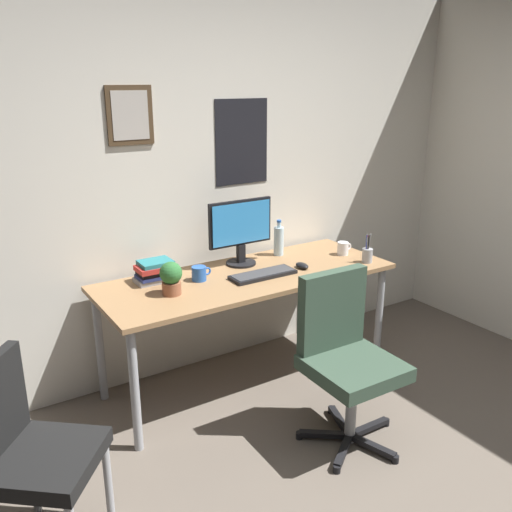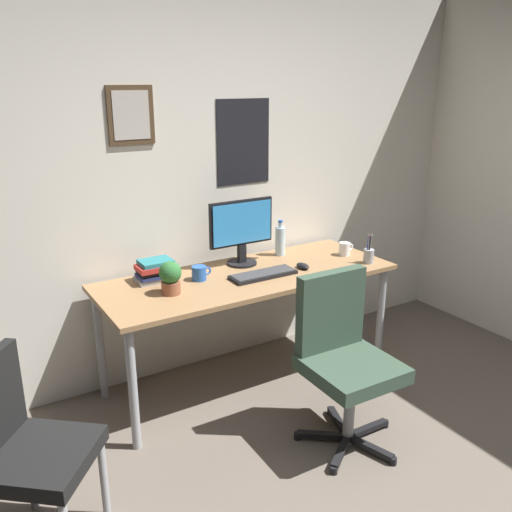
{
  "view_description": "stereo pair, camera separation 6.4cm",
  "coord_description": "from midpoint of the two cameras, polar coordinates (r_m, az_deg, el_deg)",
  "views": [
    {
      "loc": [
        -1.65,
        -1.07,
        1.93
      ],
      "look_at": [
        0.07,
        1.61,
        0.9
      ],
      "focal_mm": 38.52,
      "sensor_mm": 36.0,
      "label": 1
    },
    {
      "loc": [
        -1.59,
        -1.11,
        1.93
      ],
      "look_at": [
        0.07,
        1.61,
        0.9
      ],
      "focal_mm": 38.52,
      "sensor_mm": 36.0,
      "label": 2
    }
  ],
  "objects": [
    {
      "name": "desk",
      "position": [
        3.5,
        -0.33,
        -3.02
      ],
      "size": [
        1.9,
        0.72,
        0.75
      ],
      "color": "#936D47",
      "rests_on": "ground_plane"
    },
    {
      "name": "coffee_mug_far",
      "position": [
        3.39,
        -5.36,
        -1.78
      ],
      "size": [
        0.13,
        0.09,
        0.09
      ],
      "color": "#2659B2",
      "rests_on": "desk"
    },
    {
      "name": "keyboard",
      "position": [
        3.44,
        1.28,
        -1.93
      ],
      "size": [
        0.43,
        0.15,
        0.03
      ],
      "color": "black",
      "rests_on": "desk"
    },
    {
      "name": "potted_plant",
      "position": [
        3.17,
        -8.31,
        -2.12
      ],
      "size": [
        0.13,
        0.13,
        0.2
      ],
      "color": "brown",
      "rests_on": "desk"
    },
    {
      "name": "pen_cup",
      "position": [
        3.76,
        12.1,
        0.07
      ],
      "size": [
        0.07,
        0.07,
        0.2
      ],
      "color": "#9EA0A5",
      "rests_on": "desk"
    },
    {
      "name": "coffee_mug_near",
      "position": [
        3.9,
        9.67,
        0.74
      ],
      "size": [
        0.12,
        0.08,
        0.09
      ],
      "color": "white",
      "rests_on": "desk"
    },
    {
      "name": "wall_back",
      "position": [
        3.68,
        -4.87,
        7.94
      ],
      "size": [
        4.4,
        0.1,
        2.6
      ],
      "color": "silver",
      "rests_on": "ground_plane"
    },
    {
      "name": "monitor",
      "position": [
        3.61,
        -1.02,
        2.79
      ],
      "size": [
        0.46,
        0.2,
        0.43
      ],
      "color": "black",
      "rests_on": "desk"
    },
    {
      "name": "office_chair",
      "position": [
        3.06,
        9.63,
        -9.77
      ],
      "size": [
        0.55,
        0.57,
        0.95
      ],
      "color": "#334738",
      "rests_on": "ground_plane"
    },
    {
      "name": "side_chair",
      "position": [
        2.57,
        -22.35,
        -17.57
      ],
      "size": [
        0.59,
        0.59,
        0.88
      ],
      "color": "black",
      "rests_on": "ground_plane"
    },
    {
      "name": "book_stack_left",
      "position": [
        3.4,
        -10.02,
        -1.52
      ],
      "size": [
        0.23,
        0.16,
        0.13
      ],
      "color": "gray",
      "rests_on": "desk"
    },
    {
      "name": "computer_mouse",
      "position": [
        3.6,
        5.38,
        -1.03
      ],
      "size": [
        0.06,
        0.11,
        0.04
      ],
      "color": "black",
      "rests_on": "desk"
    },
    {
      "name": "water_bottle",
      "position": [
        3.84,
        3.0,
        1.62
      ],
      "size": [
        0.07,
        0.07,
        0.25
      ],
      "color": "silver",
      "rests_on": "desk"
    }
  ]
}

